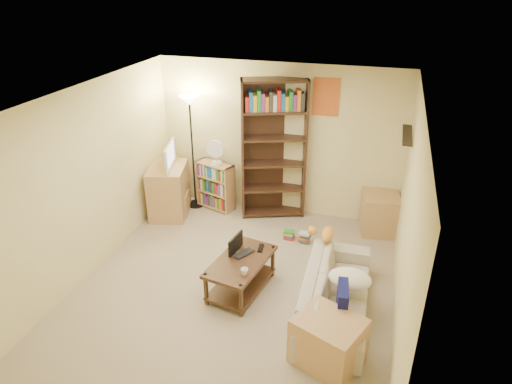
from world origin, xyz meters
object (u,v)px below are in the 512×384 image
tall_bookshelf (274,147)px  side_table (380,213)px  coffee_table (241,270)px  floor_lamp (190,120)px  end_cabinet (328,341)px  mug (244,272)px  desk_fan (216,151)px  short_bookshelf (216,186)px  sofa (336,293)px  tv_stand (169,191)px  television (166,156)px  laptop (246,255)px  tabby_cat (325,234)px

tall_bookshelf → side_table: (1.75, -0.08, -0.89)m
coffee_table → floor_lamp: 2.81m
end_cabinet → mug: bearing=151.2°
desk_fan → short_bookshelf: bearing=137.2°
tall_bookshelf → short_bookshelf: (-0.99, -0.07, -0.79)m
sofa → tv_stand: 3.47m
television → laptop: bearing=-143.9°
end_cabinet → desk_fan: bearing=129.1°
laptop → television: 2.44m
sofa → television: size_ratio=2.86×
short_bookshelf → end_cabinet: (2.37, -2.91, -0.14)m
mug → short_bookshelf: short_bookshelf is taller
tabby_cat → tall_bookshelf: 1.90m
laptop → short_bookshelf: 2.24m
mug → tv_stand: tv_stand is taller
laptop → floor_lamp: bearing=69.0°
television → floor_lamp: 0.70m
laptop → side_table: 2.48m
tv_stand → sofa: bearing=-44.0°
tv_stand → short_bookshelf: tv_stand is taller
coffee_table → end_cabinet: 1.53m
mug → tv_stand: 2.71m
short_bookshelf → mug: bearing=-43.3°
coffee_table → television: television is taller
side_table → television: bearing=-173.3°
television → end_cabinet: size_ratio=1.03×
short_bookshelf → sofa: bearing=-24.0°
laptop → end_cabinet: bearing=-99.6°
tall_bookshelf → floor_lamp: tall_bookshelf is taller
tabby_cat → short_bookshelf: short_bookshelf is taller
mug → tv_stand: (-1.94, 1.89, -0.07)m
mug → tv_stand: bearing=135.7°
floor_lamp → side_table: floor_lamp is taller
sofa → laptop: 1.22m
desk_fan → end_cabinet: desk_fan is taller
coffee_table → laptop: 0.21m
floor_lamp → tall_bookshelf: bearing=3.7°
coffee_table → laptop: (0.04, 0.11, 0.17)m
coffee_table → tv_stand: tv_stand is taller
coffee_table → desk_fan: bearing=128.4°
television → floor_lamp: size_ratio=0.35×
desk_fan → tabby_cat: bearing=-33.4°
tv_stand → short_bookshelf: 0.79m
sofa → laptop: bearing=78.5°
sofa → tabby_cat: (-0.27, 0.73, 0.36)m
tabby_cat → tv_stand: bearing=160.5°
tabby_cat → mug: size_ratio=4.78×
mug → desk_fan: (-1.22, 2.26, 0.57)m
sofa → tall_bookshelf: 2.73m
tall_bookshelf → tv_stand: bearing=176.2°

